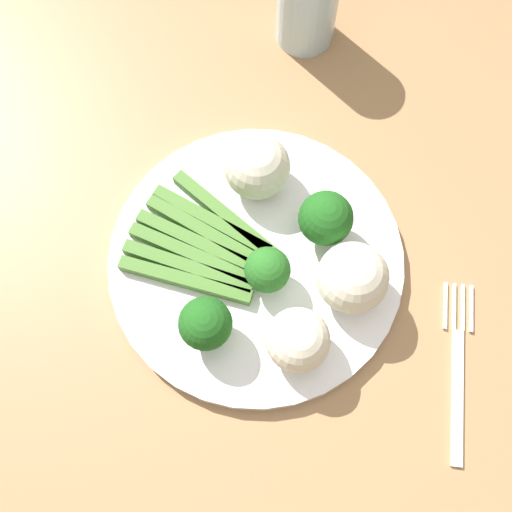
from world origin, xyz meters
The scene contains 11 objects.
ground_plane centered at (0.00, 0.00, -0.01)m, with size 6.00×6.00×0.02m, color tan.
dining_table centered at (0.00, 0.00, 0.66)m, with size 1.11×1.06×0.77m.
plate centered at (-0.06, 0.05, 0.78)m, with size 0.28×0.28×0.01m, color white.
asparagus_bundle centered at (-0.11, 0.05, 0.79)m, with size 0.14×0.12×0.01m.
broccoli_front_left centered at (0.00, 0.08, 0.82)m, with size 0.05×0.05×0.06m.
broccoli_left centered at (-0.09, -0.03, 0.82)m, with size 0.05×0.05×0.06m.
broccoli_back centered at (-0.05, 0.03, 0.82)m, with size 0.04×0.04×0.05m.
cauliflower_outer_edge centered at (-0.01, -0.03, 0.82)m, with size 0.06×0.06×0.06m, color silver.
cauliflower_back_right centered at (0.03, 0.03, 0.82)m, with size 0.06×0.06×0.06m, color silver.
cauliflower_edge centered at (-0.07, 0.13, 0.82)m, with size 0.06×0.06×0.06m, color silver.
fork centered at (0.14, -0.02, 0.78)m, with size 0.03×0.17×0.00m.
Camera 1 is at (-0.03, -0.15, 1.35)m, focal length 44.48 mm.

